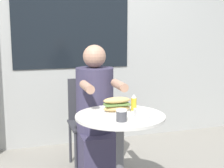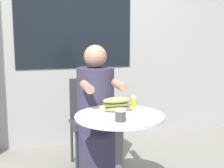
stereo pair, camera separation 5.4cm
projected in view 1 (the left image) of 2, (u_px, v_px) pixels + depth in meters
storefront_wall at (76, 26)px, 3.62m from camera, size 8.00×0.09×2.80m
cafe_table at (120, 141)px, 2.32m from camera, size 0.66×0.66×0.73m
diner_chair at (87, 114)px, 3.12m from camera, size 0.39×0.39×0.87m
seated_diner at (96, 122)px, 2.79m from camera, size 0.35×0.61×1.22m
sandwich_on_plate at (116, 105)px, 2.35m from camera, size 0.21×0.20×0.12m
drink_cup at (122, 115)px, 2.12m from camera, size 0.08×0.08×0.08m
napkin_box at (141, 113)px, 2.22m from camera, size 0.10×0.10×0.06m
condiment_bottle at (134, 103)px, 2.42m from camera, size 0.04×0.04×0.13m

